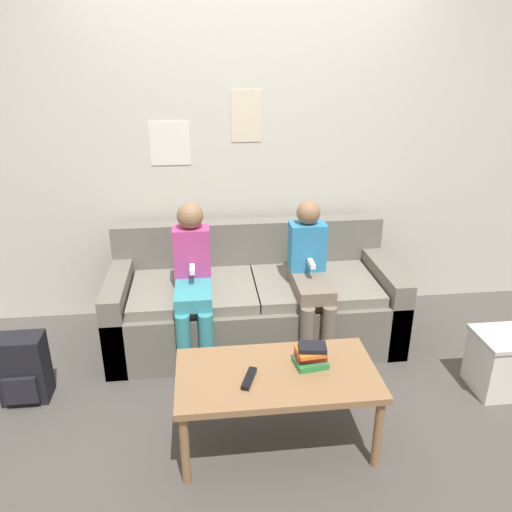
# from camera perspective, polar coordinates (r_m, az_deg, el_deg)

# --- Properties ---
(ground_plane) EXTENTS (10.00, 10.00, 0.00)m
(ground_plane) POSITION_cam_1_polar(r_m,az_deg,el_deg) (3.28, 0.80, -13.85)
(ground_plane) COLOR #4C4742
(wall_back) EXTENTS (8.00, 0.07, 2.60)m
(wall_back) POSITION_cam_1_polar(r_m,az_deg,el_deg) (3.72, -1.16, 12.53)
(wall_back) COLOR beige
(wall_back) RESTS_ON ground_plane
(couch) EXTENTS (1.99, 0.82, 0.78)m
(couch) POSITION_cam_1_polar(r_m,az_deg,el_deg) (3.58, -0.25, -5.36)
(couch) COLOR #6B665B
(couch) RESTS_ON ground_plane
(coffee_table) EXTENTS (1.02, 0.54, 0.44)m
(coffee_table) POSITION_cam_1_polar(r_m,az_deg,el_deg) (2.62, 2.38, -13.96)
(coffee_table) COLOR #8E6642
(coffee_table) RESTS_ON ground_plane
(person_left) EXTENTS (0.24, 0.56, 1.05)m
(person_left) POSITION_cam_1_polar(r_m,az_deg,el_deg) (3.25, -7.24, -2.39)
(person_left) COLOR teal
(person_left) RESTS_ON ground_plane
(person_right) EXTENTS (0.24, 0.56, 1.03)m
(person_right) POSITION_cam_1_polar(r_m,az_deg,el_deg) (3.33, 6.23, -1.97)
(person_right) COLOR #756656
(person_right) RESTS_ON ground_plane
(tv_remote) EXTENTS (0.10, 0.17, 0.02)m
(tv_remote) POSITION_cam_1_polar(r_m,az_deg,el_deg) (2.53, -0.80, -13.82)
(tv_remote) COLOR black
(tv_remote) RESTS_ON coffee_table
(book_stack) EXTENTS (0.18, 0.15, 0.12)m
(book_stack) POSITION_cam_1_polar(r_m,az_deg,el_deg) (2.63, 6.29, -11.22)
(book_stack) COLOR #2D8442
(book_stack) RESTS_ON coffee_table
(storage_box) EXTENTS (0.45, 0.32, 0.38)m
(storage_box) POSITION_cam_1_polar(r_m,az_deg,el_deg) (3.46, 27.03, -10.72)
(storage_box) COLOR silver
(storage_box) RESTS_ON ground_plane
(backpack) EXTENTS (0.27, 0.21, 0.42)m
(backpack) POSITION_cam_1_polar(r_m,az_deg,el_deg) (3.31, -25.03, -11.64)
(backpack) COLOR black
(backpack) RESTS_ON ground_plane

